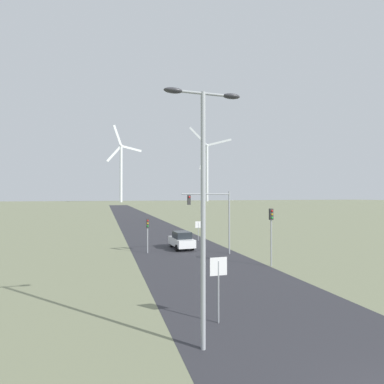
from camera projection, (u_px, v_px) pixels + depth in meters
road_surface at (149, 227)px, 52.93m from camera, size 10.00×240.00×0.01m
streetlamp at (203, 186)px, 11.02m from camera, size 2.97×0.32×9.52m
stop_sign_near at (218, 277)px, 13.23m from camera, size 0.81×0.07×2.90m
stop_sign_far at (198, 227)px, 37.02m from camera, size 0.81×0.07×2.40m
traffic_light_post_near_left at (148, 228)px, 29.22m from camera, size 0.28×0.34×3.35m
traffic_light_post_near_right at (271, 224)px, 23.77m from camera, size 0.28×0.34×4.58m
traffic_light_mast_overhead at (213, 209)px, 28.40m from camera, size 4.83×0.35×6.01m
car_approaching at (182, 240)px, 31.50m from camera, size 2.02×4.19×1.83m
wind_turbine_left at (121, 168)px, 241.92m from camera, size 28.50×6.19×62.07m
wind_turbine_center at (207, 167)px, 272.30m from camera, size 37.49×10.73×68.03m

